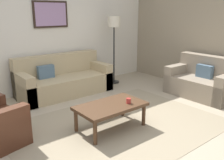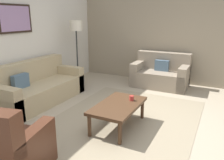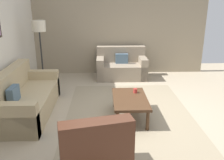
{
  "view_description": "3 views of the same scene",
  "coord_description": "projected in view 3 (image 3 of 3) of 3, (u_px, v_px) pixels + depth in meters",
  "views": [
    {
      "loc": [
        -2.42,
        -2.84,
        1.84
      ],
      "look_at": [
        0.11,
        0.29,
        0.71
      ],
      "focal_mm": 39.53,
      "sensor_mm": 36.0,
      "label": 1
    },
    {
      "loc": [
        -3.29,
        -1.47,
        1.83
      ],
      "look_at": [
        -0.12,
        0.13,
        0.8
      ],
      "focal_mm": 36.05,
      "sensor_mm": 36.0,
      "label": 2
    },
    {
      "loc": [
        -4.35,
        0.5,
        2.15
      ],
      "look_at": [
        -0.03,
        0.34,
        0.73
      ],
      "focal_mm": 38.72,
      "sensor_mm": 36.0,
      "label": 3
    }
  ],
  "objects": [
    {
      "name": "ground_plane",
      "position": [
        129.0,
        114.0,
        4.81
      ],
      "size": [
        8.0,
        8.0,
        0.0
      ],
      "primitive_type": "plane",
      "color": "tan"
    },
    {
      "name": "couch_main",
      "position": [
        22.0,
        99.0,
        4.76
      ],
      "size": [
        2.08,
        0.9,
        0.88
      ],
      "color": "tan",
      "rests_on": "ground_plane"
    },
    {
      "name": "area_rug",
      "position": [
        129.0,
        114.0,
        4.81
      ],
      "size": [
        3.38,
        2.45,
        0.01
      ],
      "primitive_type": "cube",
      "color": "gray",
      "rests_on": "ground_plane"
    },
    {
      "name": "couch_loveseat",
      "position": [
        121.0,
        67.0,
        7.07
      ],
      "size": [
        0.83,
        1.42,
        0.88
      ],
      "color": "gray",
      "rests_on": "ground_plane"
    },
    {
      "name": "cup",
      "position": [
        135.0,
        91.0,
        4.79
      ],
      "size": [
        0.08,
        0.08,
        0.08
      ],
      "primitive_type": "cylinder",
      "color": "#B2332D",
      "rests_on": "coffee_table"
    },
    {
      "name": "stone_feature_panel",
      "position": [
        119.0,
        27.0,
        7.23
      ],
      "size": [
        0.12,
        5.2,
        2.8
      ],
      "primitive_type": "cube",
      "color": "gray",
      "rests_on": "ground_plane"
    },
    {
      "name": "coffee_table",
      "position": [
        130.0,
        100.0,
        4.57
      ],
      "size": [
        1.1,
        0.64,
        0.41
      ],
      "color": "#472D1C",
      "rests_on": "ground_plane"
    },
    {
      "name": "lamp_standing",
      "position": [
        39.0,
        33.0,
        5.81
      ],
      "size": [
        0.32,
        0.32,
        1.71
      ],
      "color": "black",
      "rests_on": "ground_plane"
    },
    {
      "name": "armchair_leather",
      "position": [
        94.0,
        160.0,
        2.93
      ],
      "size": [
        0.95,
        0.95,
        0.95
      ],
      "color": "#4C2819",
      "rests_on": "ground_plane"
    }
  ]
}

